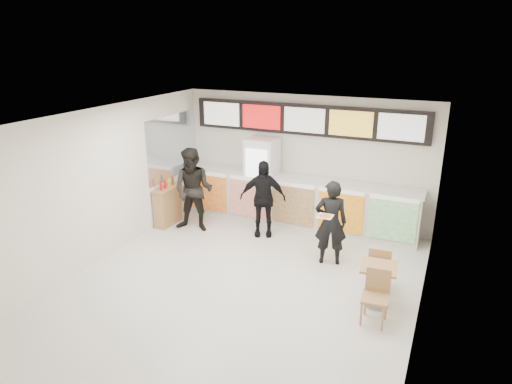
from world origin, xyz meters
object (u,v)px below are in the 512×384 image
Objects in this scene: cafe_table at (378,278)px; condiment_ledge at (168,205)px; customer_main at (331,223)px; service_counter at (298,202)px; customer_mid at (263,198)px; customer_left at (194,190)px; drinks_fridge at (262,179)px.

condiment_ledge reaches higher than cafe_table.
customer_main is 1.15× the size of cafe_table.
service_counter is at bearing 125.25° from cafe_table.
customer_main reaches higher than service_counter.
service_counter is 3.08m from condiment_ledge.
condiment_ledge is (-5.15, 1.50, -0.03)m from cafe_table.
service_counter is at bearing 23.46° from condiment_ledge.
customer_mid is at bearing 8.60° from condiment_ledge.
service_counter is 3.59m from cafe_table.
service_counter is at bearing 22.27° from customer_left.
service_counter is 5.15× the size of condiment_ledge.
customer_left is 1.58m from customer_mid.
customer_mid reaches higher than service_counter.
customer_mid is 2.35m from condiment_ledge.
customer_mid is (-0.53, -0.88, 0.29)m from service_counter.
customer_mid is (0.41, -0.89, -0.14)m from drinks_fridge.
customer_left is (-1.12, -1.28, -0.04)m from drinks_fridge.
drinks_fridge reaches higher than cafe_table.
service_counter is 1.06m from customer_mid.
condiment_ledge is (-4.02, 0.36, -0.39)m from customer_main.
customer_left is at bearing -22.32° from customer_main.
customer_mid is at bearing -38.95° from customer_main.
customer_left is at bearing -3.19° from condiment_ledge.
customer_left reaches higher than service_counter.
drinks_fridge is 1.18× the size of customer_main.
customer_main is 1.87m from customer_mid.
customer_main is 3.28m from customer_left.
customer_left reaches higher than customer_main.
drinks_fridge is at bearing 134.70° from cafe_table.
condiment_ledge is at bearing -156.54° from service_counter.
drinks_fridge reaches higher than customer_mid.
condiment_ledge is (-2.29, -0.35, -0.40)m from customer_mid.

